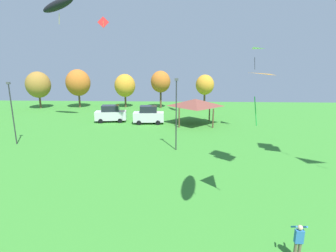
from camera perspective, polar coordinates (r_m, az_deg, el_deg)
person_standing_near_foreground at (r=13.74m, az=26.55°, el=-21.25°), size 0.52×0.50×1.75m
kite_flying_1 at (r=34.82m, az=-13.92°, el=21.08°), size 1.39×0.38×1.37m
kite_flying_2 at (r=14.34m, az=16.94°, el=8.47°), size 1.25×1.60×2.32m
kite_flying_6 at (r=40.66m, az=-22.85°, el=23.12°), size 5.64×3.14×3.55m
kite_flying_9 at (r=33.05m, az=18.04°, el=15.00°), size 1.63×1.71×2.16m
parked_car_leftmost at (r=39.47m, az=-12.35°, el=2.63°), size 4.68×2.48×2.46m
parked_car_second_from_left at (r=37.48m, az=-4.24°, el=2.41°), size 4.41×2.16×2.58m
park_pavilion at (r=37.04m, az=6.00°, el=5.10°), size 5.86×5.66×3.60m
light_post_0 at (r=31.82m, az=-30.83°, el=3.00°), size 0.36×0.20×6.62m
light_post_1 at (r=25.43m, az=1.80°, el=3.28°), size 0.36×0.20×7.10m
treeline_tree_0 at (r=55.60m, az=-26.41°, el=8.04°), size 4.48×4.48×6.93m
treeline_tree_1 at (r=53.76m, az=-18.98°, el=8.89°), size 4.60×4.60×7.30m
treeline_tree_2 at (r=51.91m, az=-9.36°, el=8.67°), size 4.00×4.00×6.41m
treeline_tree_3 at (r=50.28m, az=-1.62°, el=9.60°), size 3.71×3.71×7.06m
treeline_tree_4 at (r=48.66m, az=8.03°, el=8.84°), size 3.32×3.32×6.43m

